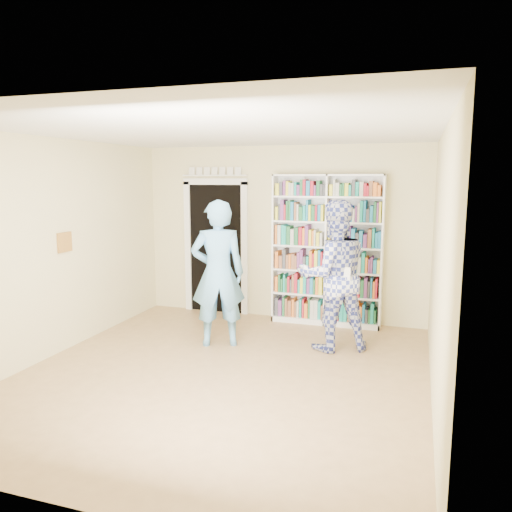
% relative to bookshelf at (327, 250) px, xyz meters
% --- Properties ---
extents(floor, '(5.00, 5.00, 0.00)m').
position_rel_bookshelf_xyz_m(floor, '(-0.76, -2.34, -1.14)').
color(floor, '#947047').
rests_on(floor, ground).
extents(ceiling, '(5.00, 5.00, 0.00)m').
position_rel_bookshelf_xyz_m(ceiling, '(-0.76, -2.34, 1.56)').
color(ceiling, white).
rests_on(ceiling, wall_back).
extents(wall_back, '(4.50, 0.00, 4.50)m').
position_rel_bookshelf_xyz_m(wall_back, '(-0.76, 0.16, 0.21)').
color(wall_back, beige).
rests_on(wall_back, floor).
extents(wall_left, '(0.00, 5.00, 5.00)m').
position_rel_bookshelf_xyz_m(wall_left, '(-3.01, -2.34, 0.21)').
color(wall_left, beige).
rests_on(wall_left, floor).
extents(wall_right, '(0.00, 5.00, 5.00)m').
position_rel_bookshelf_xyz_m(wall_right, '(1.49, -2.34, 0.21)').
color(wall_right, beige).
rests_on(wall_right, floor).
extents(bookshelf, '(1.65, 0.31, 2.26)m').
position_rel_bookshelf_xyz_m(bookshelf, '(0.00, 0.00, 0.00)').
color(bookshelf, white).
rests_on(bookshelf, floor).
extents(doorway, '(1.10, 0.08, 2.43)m').
position_rel_bookshelf_xyz_m(doorway, '(-1.86, 0.13, 0.04)').
color(doorway, black).
rests_on(doorway, floor).
extents(wall_art, '(0.03, 0.25, 0.25)m').
position_rel_bookshelf_xyz_m(wall_art, '(-2.99, -2.14, 0.26)').
color(wall_art, brown).
rests_on(wall_art, wall_left).
extents(man_blue, '(0.83, 0.71, 1.93)m').
position_rel_bookshelf_xyz_m(man_blue, '(-1.19, -1.41, -0.18)').
color(man_blue, '#65A9E0').
rests_on(man_blue, floor).
extents(man_plaid, '(1.17, 1.08, 1.94)m').
position_rel_bookshelf_xyz_m(man_plaid, '(0.28, -1.10, -0.17)').
color(man_plaid, '#313D98').
rests_on(man_plaid, floor).
extents(paper_sheet, '(0.20, 0.04, 0.29)m').
position_rel_bookshelf_xyz_m(paper_sheet, '(0.43, -1.32, -0.16)').
color(paper_sheet, white).
rests_on(paper_sheet, man_plaid).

